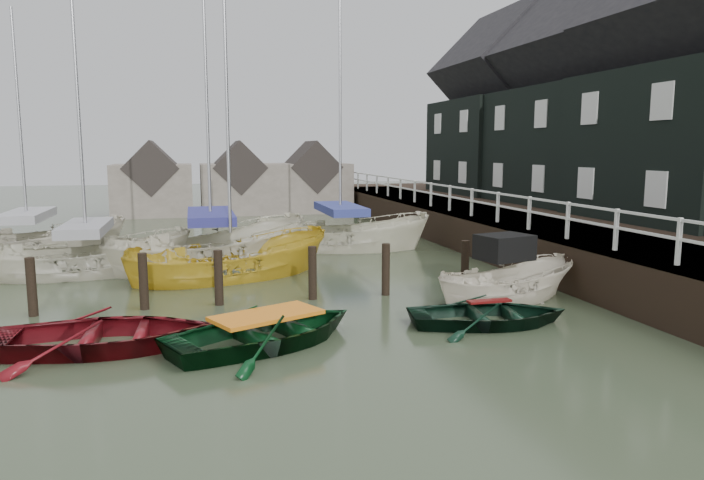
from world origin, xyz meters
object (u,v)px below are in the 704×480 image
object	(u,v)px
sailboat_c	(232,277)
sailboat_b	(212,264)
rowboat_dkgreen	(489,324)
motorboat	(506,298)
sailboat_e	(30,256)
rowboat_green	(267,345)
rowboat_red	(105,349)
sailboat_a	(88,272)
sailboat_d	(340,247)

from	to	relation	value
sailboat_c	sailboat_b	bearing A→B (deg)	-3.13
rowboat_dkgreen	motorboat	bearing A→B (deg)	-28.70
rowboat_dkgreen	sailboat_e	bearing A→B (deg)	53.68
sailboat_e	motorboat	bearing A→B (deg)	-133.51
sailboat_b	sailboat_e	world-z (taller)	sailboat_b
sailboat_c	rowboat_green	bearing A→B (deg)	165.13
rowboat_green	motorboat	bearing A→B (deg)	-96.29
sailboat_e	rowboat_red	bearing A→B (deg)	-167.69
rowboat_red	rowboat_green	bearing A→B (deg)	-97.05
sailboat_b	sailboat_e	xyz separation A→B (m)	(-6.36, 3.26, -0.00)
sailboat_a	sailboat_c	size ratio (longest dim) A/B	1.09
sailboat_a	rowboat_red	bearing A→B (deg)	-176.07
motorboat	rowboat_green	bearing A→B (deg)	94.25
rowboat_dkgreen	rowboat_red	bearing A→B (deg)	96.74
sailboat_a	sailboat_e	world-z (taller)	sailboat_a
sailboat_a	sailboat_b	bearing A→B (deg)	-88.62
rowboat_red	sailboat_b	size ratio (longest dim) A/B	0.35
rowboat_green	sailboat_e	size ratio (longest dim) A/B	0.42
sailboat_b	rowboat_green	bearing A→B (deg)	160.82
rowboat_red	sailboat_d	size ratio (longest dim) A/B	0.36
sailboat_d	sailboat_b	bearing A→B (deg)	130.58
sailboat_d	motorboat	bearing A→B (deg)	-151.44
rowboat_green	sailboat_c	bearing A→B (deg)	-22.27
rowboat_red	rowboat_dkgreen	world-z (taller)	rowboat_red
rowboat_green	sailboat_d	bearing A→B (deg)	-44.67
sailboat_a	sailboat_c	world-z (taller)	sailboat_a
motorboat	sailboat_e	distance (m)	17.02
sailboat_d	rowboat_red	bearing A→B (deg)	161.51
motorboat	rowboat_dkgreen	bearing A→B (deg)	128.73
rowboat_red	motorboat	distance (m)	9.69
sailboat_e	sailboat_a	bearing A→B (deg)	-152.48
sailboat_c	sailboat_a	bearing A→B (deg)	52.83
rowboat_dkgreen	sailboat_d	size ratio (longest dim) A/B	0.30
motorboat	sailboat_c	distance (m)	8.29
rowboat_red	sailboat_d	xyz separation A→B (m)	(7.37, 10.97, 0.06)
rowboat_red	rowboat_green	world-z (taller)	rowboat_red
motorboat	sailboat_e	xyz separation A→B (m)	(-13.57, 10.27, -0.04)
sailboat_c	sailboat_d	bearing A→B (deg)	-62.19
rowboat_green	sailboat_c	distance (m)	7.01
rowboat_dkgreen	sailboat_a	distance (m)	12.73
rowboat_green	rowboat_dkgreen	world-z (taller)	rowboat_green
rowboat_red	sailboat_c	world-z (taller)	sailboat_c
rowboat_red	sailboat_e	bearing A→B (deg)	20.90
sailboat_b	rowboat_red	bearing A→B (deg)	140.59
motorboat	sailboat_c	bearing A→B (deg)	39.84
sailboat_d	sailboat_e	distance (m)	11.42
rowboat_green	sailboat_a	world-z (taller)	sailboat_a
rowboat_red	rowboat_dkgreen	distance (m)	8.14
rowboat_green	sailboat_a	distance (m)	9.76
motorboat	sailboat_b	xyz separation A→B (m)	(-7.21, 7.01, -0.04)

